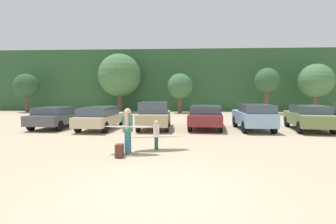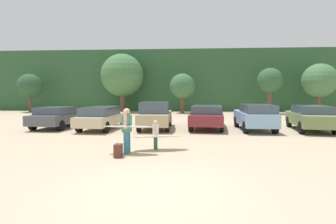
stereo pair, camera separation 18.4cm
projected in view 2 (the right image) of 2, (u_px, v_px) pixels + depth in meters
name	position (u px, v px, depth m)	size (l,w,h in m)	color
ground_plane	(155.00, 190.00, 6.09)	(120.00, 120.00, 0.00)	tan
hillside_ridge	(182.00, 82.00, 36.81)	(108.00, 12.00, 7.14)	#2D5633
tree_far_right	(30.00, 86.00, 29.57)	(2.63, 2.63, 4.22)	brown
tree_center_left	(122.00, 75.00, 29.69)	(4.71, 4.71, 6.42)	brown
tree_ridge_back	(182.00, 86.00, 28.21)	(2.64, 2.64, 4.16)	brown
tree_right	(270.00, 81.00, 27.26)	(2.48, 2.48, 4.66)	brown
tree_left	(319.00, 81.00, 26.94)	(3.38, 3.38, 5.07)	brown
parked_car_dark_gray	(59.00, 116.00, 16.69)	(2.15, 4.39, 1.31)	#4C4F54
parked_car_champagne	(102.00, 117.00, 16.07)	(2.04, 4.77, 1.35)	beige
parked_car_tan	(155.00, 115.00, 16.09)	(1.87, 4.21, 1.63)	tan
parked_car_maroon	(207.00, 116.00, 16.37)	(2.35, 4.85, 1.39)	maroon
parked_car_sky_blue	(255.00, 116.00, 15.42)	(1.77, 3.97, 1.53)	#84ADD1
parked_car_olive_green	(311.00, 117.00, 15.34)	(2.41, 4.56, 1.45)	#6B7F4C
person_adult	(127.00, 128.00, 9.70)	(0.30, 0.65, 1.64)	teal
person_child	(156.00, 133.00, 10.37)	(0.21, 0.48, 1.13)	#26593F
surfboard_white	(128.00, 127.00, 9.59)	(1.77, 0.50, 0.15)	white
surfboard_cream	(158.00, 137.00, 10.23)	(2.20, 1.05, 0.19)	beige
backpack_dropped	(118.00, 151.00, 9.12)	(0.24, 0.34, 0.45)	#592D23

